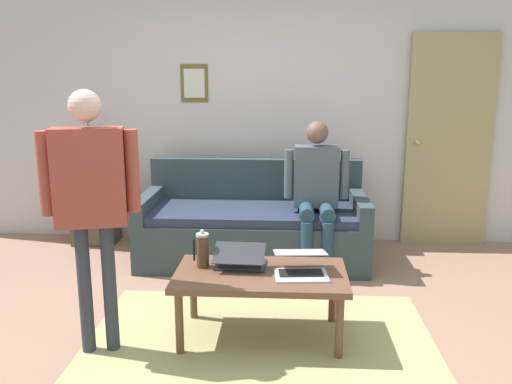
{
  "coord_description": "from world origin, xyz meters",
  "views": [
    {
      "loc": [
        -0.27,
        3.09,
        1.66
      ],
      "look_at": [
        -0.05,
        -0.75,
        0.8
      ],
      "focal_mm": 36.87,
      "sensor_mm": 36.0,
      "label": 1
    }
  ],
  "objects_px": {
    "couch": "(254,227)",
    "person_standing": "(90,189)",
    "french_press": "(203,250)",
    "flower_vase": "(90,139)",
    "interior_door": "(449,142)",
    "laptop_center": "(301,267)",
    "laptop_left": "(240,261)",
    "person_seated": "(316,187)",
    "side_shelf": "(94,200)",
    "coffee_table": "(261,280)"
  },
  "relations": [
    {
      "from": "couch",
      "to": "person_standing",
      "type": "xyz_separation_m",
      "value": [
        0.84,
        1.71,
        0.71
      ]
    },
    {
      "from": "person_seated",
      "to": "flower_vase",
      "type": "bearing_deg",
      "value": -15.74
    },
    {
      "from": "coffee_table",
      "to": "laptop_center",
      "type": "distance_m",
      "value": 0.27
    },
    {
      "from": "coffee_table",
      "to": "flower_vase",
      "type": "relative_size",
      "value": 2.29
    },
    {
      "from": "flower_vase",
      "to": "couch",
      "type": "bearing_deg",
      "value": 166.65
    },
    {
      "from": "laptop_center",
      "to": "side_shelf",
      "type": "bearing_deg",
      "value": -43.25
    },
    {
      "from": "interior_door",
      "to": "side_shelf",
      "type": "height_order",
      "value": "interior_door"
    },
    {
      "from": "coffee_table",
      "to": "side_shelf",
      "type": "distance_m",
      "value": 2.56
    },
    {
      "from": "interior_door",
      "to": "laptop_center",
      "type": "bearing_deg",
      "value": 54.71
    },
    {
      "from": "interior_door",
      "to": "french_press",
      "type": "distance_m",
      "value": 2.95
    },
    {
      "from": "side_shelf",
      "to": "flower_vase",
      "type": "bearing_deg",
      "value": -5.35
    },
    {
      "from": "couch",
      "to": "laptop_center",
      "type": "xyz_separation_m",
      "value": [
        -0.39,
        1.5,
        0.18
      ]
    },
    {
      "from": "french_press",
      "to": "flower_vase",
      "type": "relative_size",
      "value": 0.54
    },
    {
      "from": "french_press",
      "to": "laptop_center",
      "type": "bearing_deg",
      "value": 171.55
    },
    {
      "from": "interior_door",
      "to": "person_standing",
      "type": "distance_m",
      "value": 3.56
    },
    {
      "from": "couch",
      "to": "flower_vase",
      "type": "height_order",
      "value": "flower_vase"
    },
    {
      "from": "side_shelf",
      "to": "person_seated",
      "type": "xyz_separation_m",
      "value": [
        -2.17,
        0.61,
        0.29
      ]
    },
    {
      "from": "interior_door",
      "to": "couch",
      "type": "height_order",
      "value": "interior_door"
    },
    {
      "from": "laptop_left",
      "to": "interior_door",
      "type": "bearing_deg",
      "value": -133.2
    },
    {
      "from": "side_shelf",
      "to": "laptop_left",
      "type": "bearing_deg",
      "value": 132.2
    },
    {
      "from": "person_standing",
      "to": "laptop_left",
      "type": "bearing_deg",
      "value": -159.48
    },
    {
      "from": "interior_door",
      "to": "couch",
      "type": "relative_size",
      "value": 1.02
    },
    {
      "from": "coffee_table",
      "to": "person_standing",
      "type": "xyz_separation_m",
      "value": [
        0.97,
        0.23,
        0.62
      ]
    },
    {
      "from": "couch",
      "to": "coffee_table",
      "type": "relative_size",
      "value": 1.85
    },
    {
      "from": "flower_vase",
      "to": "coffee_table",
      "type": "bearing_deg",
      "value": 133.23
    },
    {
      "from": "laptop_left",
      "to": "flower_vase",
      "type": "distance_m",
      "value": 2.48
    },
    {
      "from": "laptop_center",
      "to": "side_shelf",
      "type": "xyz_separation_m",
      "value": [
        2.0,
        -1.89,
        -0.05
      ]
    },
    {
      "from": "french_press",
      "to": "laptop_left",
      "type": "bearing_deg",
      "value": -177.86
    },
    {
      "from": "laptop_center",
      "to": "person_standing",
      "type": "xyz_separation_m",
      "value": [
        1.22,
        0.21,
        0.53
      ]
    },
    {
      "from": "interior_door",
      "to": "person_seated",
      "type": "bearing_deg",
      "value": 31.84
    },
    {
      "from": "coffee_table",
      "to": "person_seated",
      "type": "height_order",
      "value": "person_seated"
    },
    {
      "from": "person_seated",
      "to": "laptop_center",
      "type": "bearing_deg",
      "value": 82.8
    },
    {
      "from": "flower_vase",
      "to": "french_press",
      "type": "bearing_deg",
      "value": 127.52
    },
    {
      "from": "laptop_left",
      "to": "flower_vase",
      "type": "height_order",
      "value": "flower_vase"
    },
    {
      "from": "laptop_center",
      "to": "flower_vase",
      "type": "xyz_separation_m",
      "value": [
        2.01,
        -1.89,
        0.57
      ]
    },
    {
      "from": "french_press",
      "to": "flower_vase",
      "type": "height_order",
      "value": "flower_vase"
    },
    {
      "from": "laptop_left",
      "to": "french_press",
      "type": "height_order",
      "value": "french_press"
    },
    {
      "from": "french_press",
      "to": "person_seated",
      "type": "distance_m",
      "value": 1.43
    },
    {
      "from": "coffee_table",
      "to": "side_shelf",
      "type": "relative_size",
      "value": 1.23
    },
    {
      "from": "laptop_left",
      "to": "person_standing",
      "type": "relative_size",
      "value": 0.21
    },
    {
      "from": "laptop_center",
      "to": "person_standing",
      "type": "relative_size",
      "value": 0.22
    },
    {
      "from": "couch",
      "to": "interior_door",
      "type": "bearing_deg",
      "value": -162.4
    },
    {
      "from": "laptop_left",
      "to": "person_standing",
      "type": "bearing_deg",
      "value": 20.52
    },
    {
      "from": "french_press",
      "to": "person_seated",
      "type": "bearing_deg",
      "value": -123.85
    },
    {
      "from": "coffee_table",
      "to": "person_seated",
      "type": "bearing_deg",
      "value": -108.14
    },
    {
      "from": "side_shelf",
      "to": "flower_vase",
      "type": "height_order",
      "value": "flower_vase"
    },
    {
      "from": "person_seated",
      "to": "french_press",
      "type": "bearing_deg",
      "value": 56.15
    },
    {
      "from": "interior_door",
      "to": "person_seated",
      "type": "xyz_separation_m",
      "value": [
        1.32,
        0.82,
        -0.3
      ]
    },
    {
      "from": "person_seated",
      "to": "interior_door",
      "type": "bearing_deg",
      "value": -148.16
    },
    {
      "from": "interior_door",
      "to": "side_shelf",
      "type": "xyz_separation_m",
      "value": [
        3.49,
        0.21,
        -0.58
      ]
    }
  ]
}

